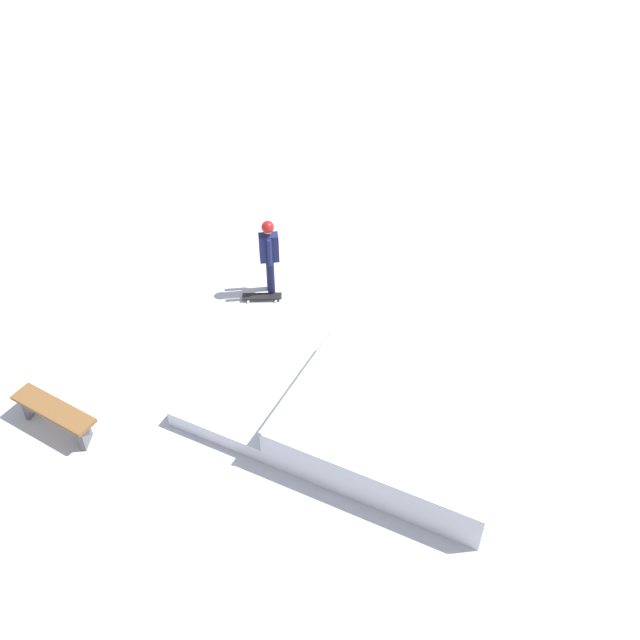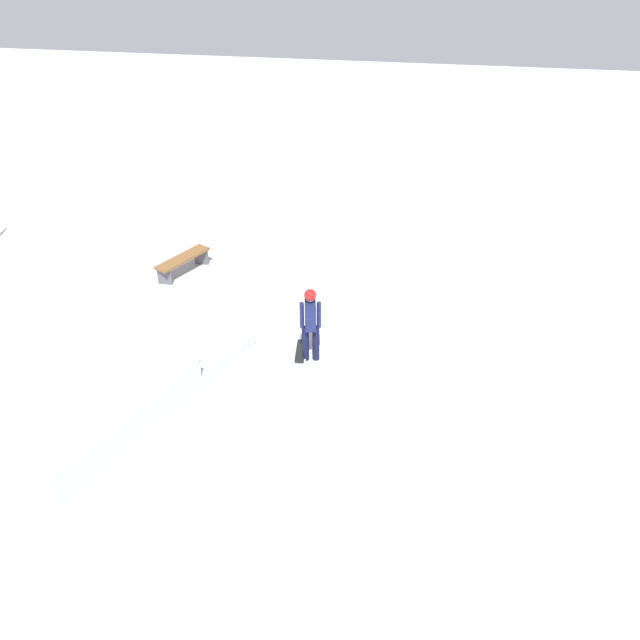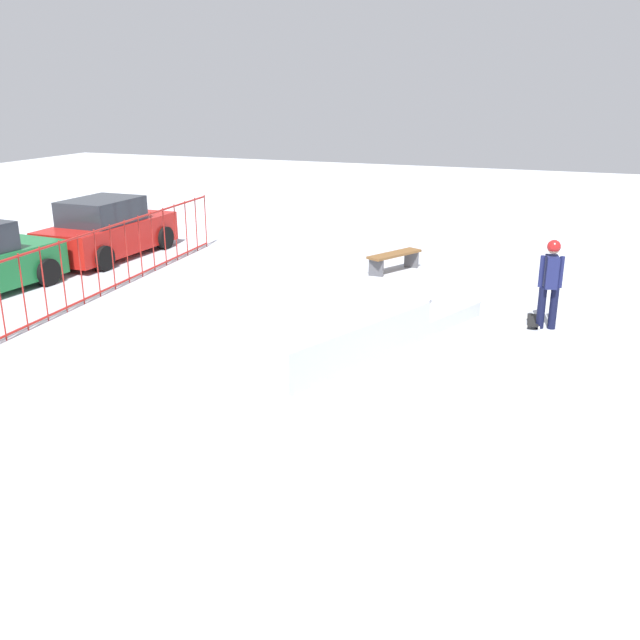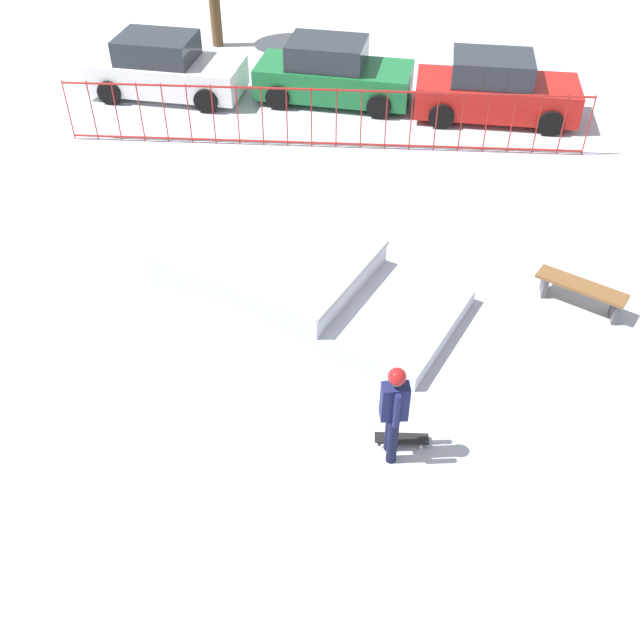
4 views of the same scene
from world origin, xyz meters
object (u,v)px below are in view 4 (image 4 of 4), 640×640
at_px(skateboard, 402,438).
at_px(parked_car_red, 495,90).
at_px(park_bench, 581,290).
at_px(parked_car_white, 165,69).
at_px(skate_ramp, 290,274).
at_px(parked_car_green, 332,74).
at_px(skater, 394,407).

xyz_separation_m(skateboard, parked_car_red, (1.73, 11.31, 0.65)).
height_order(skateboard, park_bench, park_bench).
xyz_separation_m(skateboard, parked_car_white, (-7.05, 11.47, 0.65)).
relative_size(skate_ramp, parked_car_red, 1.45).
height_order(parked_car_white, parked_car_green, same).
bearing_deg(parked_car_white, skater, -56.33).
relative_size(parked_car_white, parked_car_green, 1.00).
bearing_deg(skateboard, parked_car_red, 75.72).
relative_size(skater, parked_car_green, 0.41).
distance_m(skate_ramp, parked_car_green, 8.35).
distance_m(parked_car_white, parked_car_green, 4.54).
height_order(skate_ramp, skateboard, skate_ramp).
relative_size(skate_ramp, skateboard, 7.33).
relative_size(park_bench, parked_car_red, 0.39).
relative_size(skateboard, park_bench, 0.51).
relative_size(skateboard, parked_car_white, 0.19).
xyz_separation_m(skater, park_bench, (3.13, 3.87, -0.65)).
bearing_deg(skater, skate_ramp, 107.71).
relative_size(park_bench, parked_car_white, 0.38).
bearing_deg(parked_car_white, parked_car_red, 2.15).
relative_size(skateboard, parked_car_green, 0.19).
distance_m(skater, parked_car_green, 12.24).
bearing_deg(parked_car_red, parked_car_white, 179.41).
bearing_deg(parked_car_white, skateboard, -55.21).
bearing_deg(park_bench, parked_car_white, 141.97).
height_order(skate_ramp, park_bench, skate_ramp).
bearing_deg(skateboard, parked_car_green, 96.54).
relative_size(skater, parked_car_red, 0.42).
bearing_deg(parked_car_white, park_bench, -34.84).
bearing_deg(skater, parked_car_red, 68.78).
distance_m(skater, park_bench, 5.02).
height_order(skater, parked_car_white, skater).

